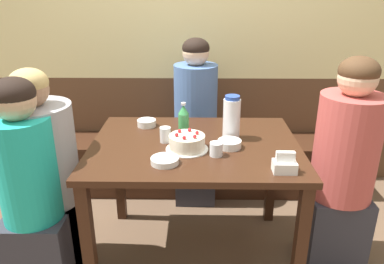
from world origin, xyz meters
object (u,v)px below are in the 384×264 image
bowl_rice_small (229,144)px  bowl_side_dish (147,123)px  bench_seat (196,165)px  birthday_cake (187,143)px  person_pale_blue_shirt (195,127)px  person_grey_tee (43,175)px  glass_water_tall (216,149)px  soju_bottle (184,120)px  glass_tumbler_short (165,135)px  napkin_holder (285,165)px  bowl_soup_white (165,161)px  water_pitcher (232,118)px  person_teal_shirt (343,169)px  person_dark_striped (32,197)px

bowl_rice_small → bowl_side_dish: bowl_rice_small is taller
bench_seat → birthday_cake: (-0.04, -0.91, 0.59)m
person_pale_blue_shirt → person_grey_tee: (-0.84, -0.80, 0.01)m
bowl_side_dish → glass_water_tall: 0.60m
soju_bottle → glass_tumbler_short: size_ratio=2.35×
soju_bottle → napkin_holder: (0.49, -0.45, -0.06)m
bowl_rice_small → bowl_soup_white: bearing=-149.1°
napkin_holder → glass_water_tall: napkin_holder is taller
bench_seat → water_pitcher: bearing=-74.5°
person_teal_shirt → person_pale_blue_shirt: person_teal_shirt is taller
person_pale_blue_shirt → person_dark_striped: person_pale_blue_shirt is taller
water_pitcher → person_teal_shirt: bearing=-8.7°
bench_seat → napkin_holder: 1.37m
soju_bottle → person_teal_shirt: (0.91, -0.13, -0.24)m
water_pitcher → soju_bottle: bearing=172.7°
water_pitcher → person_grey_tee: person_grey_tee is taller
napkin_holder → bowl_soup_white: napkin_holder is taller
bowl_soup_white → bowl_rice_small: bowl_rice_small is taller
birthday_cake → water_pitcher: size_ratio=0.90×
person_teal_shirt → glass_tumbler_short: bearing=-2.3°
bowl_side_dish → person_grey_tee: 0.67m
bowl_soup_white → person_grey_tee: 0.73m
soju_bottle → glass_water_tall: 0.33m
napkin_holder → glass_tumbler_short: (-0.59, 0.36, 0.01)m
bowl_soup_white → glass_tumbler_short: size_ratio=1.62×
glass_tumbler_short → person_teal_shirt: person_teal_shirt is taller
bowl_soup_white → person_grey_tee: bearing=167.2°
birthday_cake → bowl_soup_white: birthday_cake is taller
soju_bottle → person_pale_blue_shirt: size_ratio=0.16×
bowl_soup_white → person_teal_shirt: person_teal_shirt is taller
water_pitcher → glass_water_tall: (-0.10, -0.24, -0.09)m
bench_seat → person_teal_shirt: size_ratio=2.04×
birthday_cake → napkin_holder: 0.53m
glass_water_tall → person_dark_striped: 0.99m
soju_bottle → glass_water_tall: bearing=-56.5°
birthday_cake → water_pitcher: 0.31m
glass_tumbler_short → person_pale_blue_shirt: person_pale_blue_shirt is taller
bowl_side_dish → birthday_cake: bearing=-53.5°
bench_seat → glass_water_tall: size_ratio=35.58×
person_grey_tee → napkin_holder: bearing=-10.7°
person_pale_blue_shirt → person_dark_striped: 1.28m
birthday_cake → person_dark_striped: person_dark_striped is taller
glass_tumbler_short → person_dark_striped: bearing=-156.8°
birthday_cake → bowl_soup_white: (-0.11, -0.17, -0.03)m
napkin_holder → water_pitcher: bearing=117.9°
birthday_cake → person_grey_tee: person_grey_tee is taller
glass_tumbler_short → person_pale_blue_shirt: 0.73m
glass_water_tall → person_pale_blue_shirt: person_pale_blue_shirt is taller
bowl_side_dish → bench_seat: bearing=61.2°
bench_seat → person_grey_tee: bearing=-132.4°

